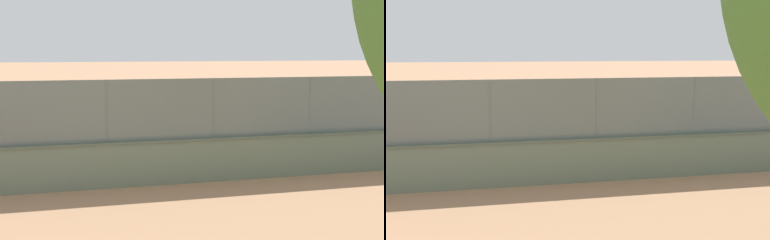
{
  "view_description": "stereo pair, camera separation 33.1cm",
  "coord_description": "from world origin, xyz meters",
  "views": [
    {
      "loc": [
        4.47,
        22.11,
        3.95
      ],
      "look_at": [
        0.58,
        5.14,
        1.25
      ],
      "focal_mm": 42.53,
      "sensor_mm": 36.0,
      "label": 1
    },
    {
      "loc": [
        4.14,
        22.18,
        3.95
      ],
      "look_at": [
        0.58,
        5.14,
        1.25
      ],
      "focal_mm": 42.53,
      "sensor_mm": 36.0,
      "label": 2
    }
  ],
  "objects": [
    {
      "name": "ground_plane",
      "position": [
        0.0,
        0.0,
        0.0
      ],
      "size": [
        260.0,
        260.0,
        0.0
      ],
      "primitive_type": "plane",
      "color": "tan"
    },
    {
      "name": "perimeter_wall",
      "position": [
        0.84,
        9.14,
        0.68
      ],
      "size": [
        25.58,
        0.4,
        1.34
      ],
      "color": "slate",
      "rests_on": "ground_plane"
    },
    {
      "name": "fence_panel_on_wall",
      "position": [
        0.84,
        9.14,
        2.23
      ],
      "size": [
        25.14,
        0.08,
        1.78
      ],
      "color": "slate",
      "rests_on": "perimeter_wall"
    },
    {
      "name": "player_at_service_line",
      "position": [
        -1.8,
        -1.48,
        0.9
      ],
      "size": [
        0.94,
        0.94,
        1.54
      ],
      "color": "#B2B2B2",
      "rests_on": "ground_plane"
    },
    {
      "name": "player_crossing_court",
      "position": [
        2.78,
        6.04,
        0.89
      ],
      "size": [
        0.92,
        0.96,
        1.53
      ],
      "color": "#B2B2B2",
      "rests_on": "ground_plane"
    },
    {
      "name": "sports_ball",
      "position": [
        -1.83,
        -0.5,
        1.25
      ],
      "size": [
        0.1,
        0.1,
        0.1
      ],
      "primitive_type": "sphere",
      "color": "white"
    },
    {
      "name": "courtside_bench",
      "position": [
        6.05,
        7.28,
        0.46
      ],
      "size": [
        1.6,
        0.38,
        0.87
      ],
      "color": "brown",
      "rests_on": "ground_plane"
    }
  ]
}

